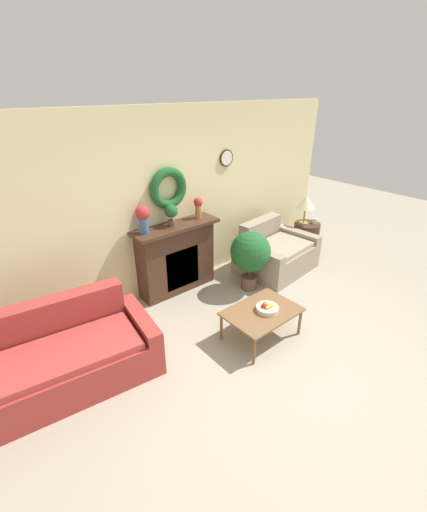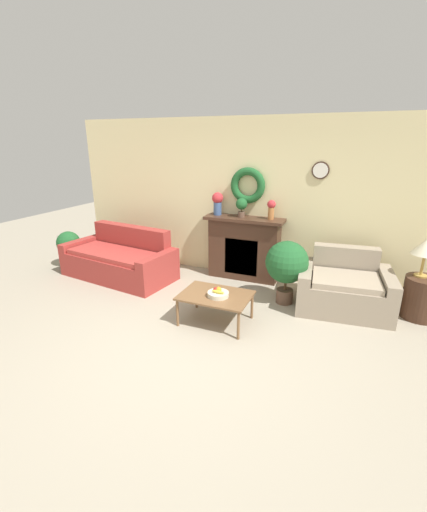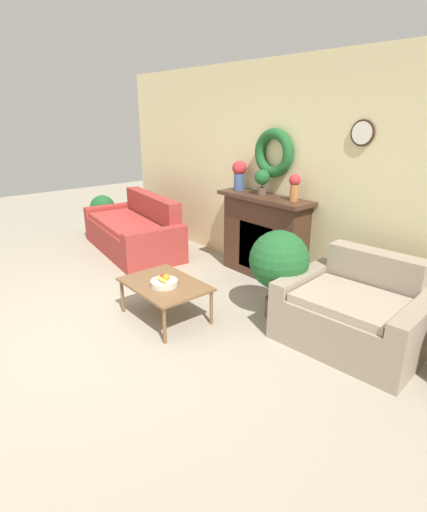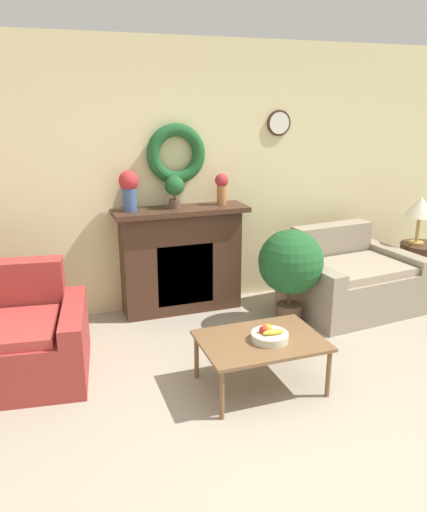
{
  "view_description": "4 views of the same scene",
  "coord_description": "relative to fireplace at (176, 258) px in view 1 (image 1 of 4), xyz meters",
  "views": [
    {
      "loc": [
        -2.6,
        -1.5,
        2.91
      ],
      "look_at": [
        -0.02,
        1.59,
        0.9
      ],
      "focal_mm": 24.0,
      "sensor_mm": 36.0,
      "label": 1
    },
    {
      "loc": [
        1.66,
        -2.98,
        2.31
      ],
      "look_at": [
        -0.16,
        1.36,
        0.72
      ],
      "focal_mm": 24.0,
      "sensor_mm": 36.0,
      "label": 2
    },
    {
      "loc": [
        3.36,
        -1.26,
        2.09
      ],
      "look_at": [
        0.28,
        1.31,
        0.63
      ],
      "focal_mm": 28.0,
      "sensor_mm": 36.0,
      "label": 3
    },
    {
      "loc": [
        -1.35,
        -2.27,
        2.1
      ],
      "look_at": [
        0.02,
        1.63,
        0.82
      ],
      "focal_mm": 35.0,
      "sensor_mm": 36.0,
      "label": 4
    }
  ],
  "objects": [
    {
      "name": "fireplace",
      "position": [
        0.0,
        0.0,
        0.0
      ],
      "size": [
        1.34,
        0.41,
        1.09
      ],
      "color": "#42281C",
      "rests_on": "ground_plane"
    },
    {
      "name": "vase_on_mantel_left",
      "position": [
        -0.5,
        0.01,
        0.77
      ],
      "size": [
        0.19,
        0.19,
        0.39
      ],
      "color": "#3D5684",
      "rests_on": "fireplace"
    },
    {
      "name": "couch_left",
      "position": [
        -2.04,
        -0.78,
        -0.25
      ],
      "size": [
        2.09,
        1.18,
        0.86
      ],
      "rotation": [
        0.0,
        0.0,
        -0.13
      ],
      "color": "#9E332D",
      "rests_on": "ground_plane"
    },
    {
      "name": "table_lamp",
      "position": [
        2.62,
        -0.39,
        0.44
      ],
      "size": [
        0.35,
        0.35,
        0.53
      ],
      "color": "#B28E42",
      "rests_on": "side_table_by_loveseat"
    },
    {
      "name": "vase_on_mantel_right",
      "position": [
        0.44,
        0.01,
        0.73
      ],
      "size": [
        0.14,
        0.14,
        0.32
      ],
      "color": "#AD6B38",
      "rests_on": "fireplace"
    },
    {
      "name": "fruit_bowl",
      "position": [
        0.2,
        -1.68,
        -0.11
      ],
      "size": [
        0.28,
        0.28,
        0.12
      ],
      "color": "beige",
      "rests_on": "coffee_table"
    },
    {
      "name": "potted_plant_floor_by_loveseat",
      "position": [
        0.88,
        -0.71,
        0.07
      ],
      "size": [
        0.62,
        0.62,
        0.96
      ],
      "color": "brown",
      "rests_on": "ground_plane"
    },
    {
      "name": "ground_plane",
      "position": [
        0.05,
        -2.44,
        -0.55
      ],
      "size": [
        16.0,
        16.0,
        0.0
      ],
      "primitive_type": "plane",
      "color": "#9E937F"
    },
    {
      "name": "coffee_table",
      "position": [
        0.15,
        -1.65,
        -0.19
      ],
      "size": [
        0.92,
        0.65,
        0.4
      ],
      "color": "brown",
      "rests_on": "ground_plane"
    },
    {
      "name": "loveseat_right",
      "position": [
        1.69,
        -0.53,
        -0.25
      ],
      "size": [
        1.36,
        1.09,
        0.83
      ],
      "rotation": [
        0.0,
        0.0,
        0.1
      ],
      "color": "gray",
      "rests_on": "ground_plane"
    },
    {
      "name": "mug",
      "position": [
        2.79,
        -0.53,
        0.08
      ],
      "size": [
        0.08,
        0.08,
        0.1
      ],
      "color": "silver",
      "rests_on": "side_table_by_loveseat"
    },
    {
      "name": "wall_back",
      "position": [
        0.05,
        0.2,
        0.81
      ],
      "size": [
        6.8,
        0.19,
        2.7
      ],
      "color": "beige",
      "rests_on": "ground_plane"
    },
    {
      "name": "potted_plant_on_mantel",
      "position": [
        -0.06,
        -0.01,
        0.74
      ],
      "size": [
        0.19,
        0.19,
        0.32
      ],
      "color": "brown",
      "rests_on": "fireplace"
    },
    {
      "name": "side_table_by_loveseat",
      "position": [
        2.68,
        -0.44,
        -0.26
      ],
      "size": [
        0.49,
        0.49,
        0.58
      ],
      "color": "#42281C",
      "rests_on": "ground_plane"
    }
  ]
}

